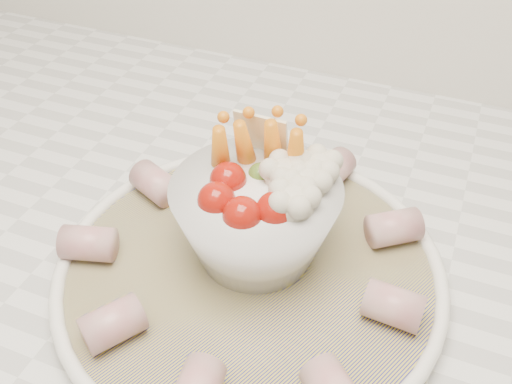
% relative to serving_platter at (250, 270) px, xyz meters
% --- Properties ---
extents(serving_platter, '(0.43, 0.43, 0.02)m').
position_rel_serving_platter_xyz_m(serving_platter, '(0.00, 0.00, 0.00)').
color(serving_platter, navy).
rests_on(serving_platter, kitchen_counter).
extents(veggie_bowl, '(0.14, 0.14, 0.12)m').
position_rel_serving_platter_xyz_m(veggie_bowl, '(-0.00, 0.02, 0.05)').
color(veggie_bowl, silver).
rests_on(veggie_bowl, serving_platter).
extents(cured_meat_rolls, '(0.30, 0.31, 0.03)m').
position_rel_serving_platter_xyz_m(cured_meat_rolls, '(0.00, 0.00, 0.02)').
color(cured_meat_rolls, '#A34A51').
rests_on(cured_meat_rolls, serving_platter).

